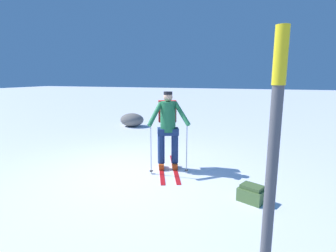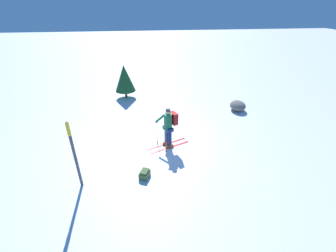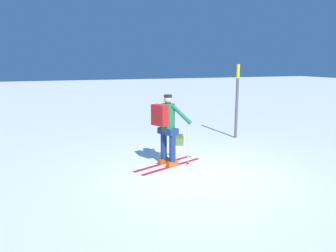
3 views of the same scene
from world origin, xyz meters
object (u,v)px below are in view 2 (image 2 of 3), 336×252
Objects in this scene: skier at (169,125)px; trail_marker at (74,151)px; rock_boulder at (238,106)px; pine_tree at (125,78)px; dropped_backpack at (145,174)px.

trail_marker reaches higher than skier.
skier reaches higher than rock_boulder.
trail_marker is 7.64m from pine_tree.
dropped_backpack is at bearing -47.74° from rock_boulder.
dropped_backpack is at bearing 93.84° from trail_marker.
pine_tree is at bearing -173.04° from dropped_backpack.
rock_boulder is (-4.77, 5.25, 0.13)m from dropped_backpack.
skier is 1.91× the size of rock_boulder.
pine_tree is at bearing -160.71° from skier.
rock_boulder is at bearing 66.72° from pine_tree.
rock_boulder reaches higher than dropped_backpack.
pine_tree is (-5.62, -1.97, 0.25)m from skier.
skier is 5.18m from rock_boulder.
skier is 0.91× the size of pine_tree.
rock_boulder is at bearing 125.41° from skier.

